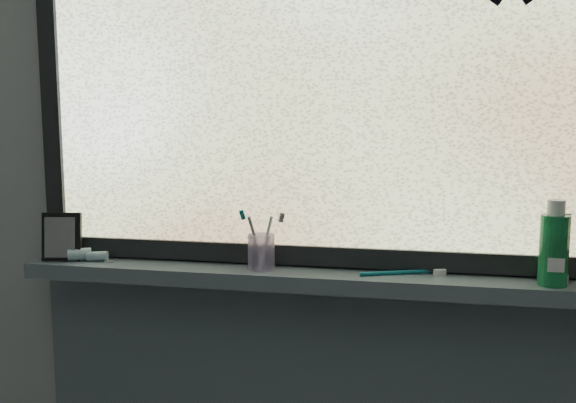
# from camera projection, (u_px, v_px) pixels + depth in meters

# --- Properties ---
(wall_back) EXTENTS (3.00, 0.01, 2.50)m
(wall_back) POSITION_uv_depth(u_px,v_px,m) (338.00, 177.00, 1.63)
(wall_back) COLOR #9EA3A8
(wall_back) RESTS_ON ground
(windowsill) EXTENTS (1.62, 0.14, 0.04)m
(windowsill) POSITION_uv_depth(u_px,v_px,m) (333.00, 280.00, 1.59)
(windowsill) COLOR #4F5E6A
(windowsill) RESTS_ON wall_back
(window_pane) EXTENTS (1.50, 0.01, 1.00)m
(window_pane) POSITION_uv_depth(u_px,v_px,m) (338.00, 65.00, 1.57)
(window_pane) COLOR silver
(window_pane) RESTS_ON wall_back
(frame_bottom) EXTENTS (1.60, 0.03, 0.05)m
(frame_bottom) POSITION_uv_depth(u_px,v_px,m) (336.00, 256.00, 1.63)
(frame_bottom) COLOR black
(frame_bottom) RESTS_ON windowsill
(frame_left) EXTENTS (0.05, 0.03, 1.10)m
(frame_left) POSITION_uv_depth(u_px,v_px,m) (51.00, 69.00, 1.72)
(frame_left) COLOR black
(frame_left) RESTS_ON wall_back
(vanity_mirror) EXTENTS (0.11, 0.07, 0.13)m
(vanity_mirror) POSITION_uv_depth(u_px,v_px,m) (62.00, 237.00, 1.71)
(vanity_mirror) COLOR black
(vanity_mirror) RESTS_ON windowsill
(toothpaste_tube) EXTENTS (0.19, 0.11, 0.03)m
(toothpaste_tube) POSITION_uv_depth(u_px,v_px,m) (86.00, 255.00, 1.71)
(toothpaste_tube) COLOR silver
(toothpaste_tube) RESTS_ON windowsill
(toothbrush_cup) EXTENTS (0.09, 0.09, 0.09)m
(toothbrush_cup) POSITION_uv_depth(u_px,v_px,m) (261.00, 252.00, 1.62)
(toothbrush_cup) COLOR #B09ED1
(toothbrush_cup) RESTS_ON windowsill
(toothbrush_lying) EXTENTS (0.22, 0.10, 0.02)m
(toothbrush_lying) POSITION_uv_depth(u_px,v_px,m) (397.00, 271.00, 1.57)
(toothbrush_lying) COLOR #0C606F
(toothbrush_lying) RESTS_ON windowsill
(mouthwash_bottle) EXTENTS (0.08, 0.08, 0.16)m
(mouthwash_bottle) POSITION_uv_depth(u_px,v_px,m) (554.00, 243.00, 1.46)
(mouthwash_bottle) COLOR #20A75A
(mouthwash_bottle) RESTS_ON windowsill
(cream_tube) EXTENTS (0.06, 0.06, 0.12)m
(cream_tube) POSITION_uv_depth(u_px,v_px,m) (558.00, 246.00, 1.48)
(cream_tube) COLOR silver
(cream_tube) RESTS_ON windowsill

